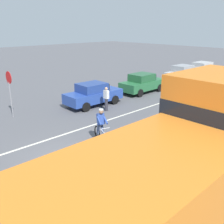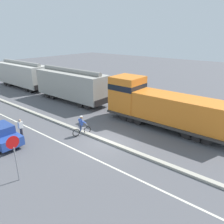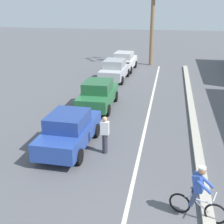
% 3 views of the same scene
% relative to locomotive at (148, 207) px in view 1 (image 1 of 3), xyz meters
% --- Properties ---
extents(ground_plane, '(120.00, 120.00, 0.00)m').
position_rel_locomotive_xyz_m(ground_plane, '(-5.72, 1.60, -1.80)').
color(ground_plane, '#56565B').
extents(median_curb, '(0.36, 36.00, 0.16)m').
position_rel_locomotive_xyz_m(median_curb, '(-5.72, 7.60, -1.72)').
color(median_curb, '#B2AD9E').
rests_on(median_curb, ground).
extents(lane_stripe, '(0.14, 36.00, 0.01)m').
position_rel_locomotive_xyz_m(lane_stripe, '(-8.12, 7.60, -1.79)').
color(lane_stripe, silver).
rests_on(lane_stripe, ground).
extents(locomotive, '(3.10, 11.61, 4.20)m').
position_rel_locomotive_xyz_m(locomotive, '(0.00, 0.00, 0.00)').
color(locomotive, orange).
rests_on(locomotive, ground).
extents(parked_car_blue, '(1.92, 4.25, 1.62)m').
position_rel_locomotive_xyz_m(parked_car_blue, '(-11.13, 7.66, -0.98)').
color(parked_car_blue, '#28479E').
rests_on(parked_car_blue, ground).
extents(parked_car_green, '(1.87, 4.22, 1.62)m').
position_rel_locomotive_xyz_m(parked_car_green, '(-11.13, 13.06, -0.98)').
color(parked_car_green, '#286B3D').
rests_on(parked_car_green, ground).
extents(parked_car_silver, '(1.96, 4.26, 1.62)m').
position_rel_locomotive_xyz_m(parked_car_silver, '(-11.35, 19.71, -0.98)').
color(parked_car_silver, '#B7BABF').
rests_on(parked_car_silver, ground).
extents(parked_car_white, '(1.97, 4.27, 1.62)m').
position_rel_locomotive_xyz_m(parked_car_white, '(-11.16, 23.36, -0.98)').
color(parked_car_white, silver).
rests_on(parked_car_white, ground).
extents(cyclist, '(1.65, 0.66, 1.71)m').
position_rel_locomotive_xyz_m(cyclist, '(-6.07, 3.96, -0.98)').
color(cyclist, black).
rests_on(cyclist, ground).
extents(stop_sign, '(0.76, 0.08, 2.88)m').
position_rel_locomotive_xyz_m(stop_sign, '(-12.64, 2.39, 0.23)').
color(stop_sign, gray).
rests_on(stop_sign, ground).
extents(pedestrian_by_cars, '(0.34, 0.22, 1.62)m').
position_rel_locomotive_xyz_m(pedestrian_by_cars, '(-9.55, 7.48, -0.95)').
color(pedestrian_by_cars, '#33333D').
rests_on(pedestrian_by_cars, ground).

